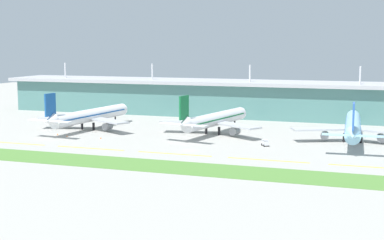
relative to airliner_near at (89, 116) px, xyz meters
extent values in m
plane|color=#A8A59E|center=(60.49, -34.03, -6.45)|extent=(600.00, 600.00, 0.00)
cube|color=slate|center=(60.49, 69.62, 2.32)|extent=(280.00, 28.00, 17.54)
cube|color=#B2B2B7|center=(60.49, 69.62, 11.99)|extent=(288.00, 34.00, 1.80)
cylinder|color=silver|center=(-51.51, 64.02, 17.39)|extent=(0.90, 0.90, 9.00)
cylinder|color=silver|center=(4.49, 64.02, 17.39)|extent=(0.90, 0.90, 9.00)
cylinder|color=silver|center=(60.49, 64.02, 17.39)|extent=(0.90, 0.90, 9.00)
cylinder|color=silver|center=(116.49, 64.02, 17.39)|extent=(0.90, 0.90, 9.00)
cylinder|color=white|center=(0.17, 1.52, 0.05)|extent=(11.74, 53.71, 5.80)
cone|color=white|center=(3.38, 30.04, 0.05)|extent=(5.92, 4.59, 5.51)
cone|color=white|center=(-3.15, -27.99, 1.25)|extent=(5.64, 7.14, 5.72)
cube|color=#19519E|center=(-3.04, -27.00, 7.70)|extent=(1.41, 6.44, 9.50)
cube|color=white|center=(-8.56, -26.88, 1.05)|extent=(10.30, 4.30, 0.36)
cube|color=white|center=(2.37, -28.11, 1.05)|extent=(10.30, 4.30, 0.36)
cube|color=#B7BABF|center=(-12.25, -1.53, -1.25)|extent=(24.94, 12.99, 0.70)
cylinder|color=gray|center=(-10.89, -0.24, -4.05)|extent=(3.68, 4.83, 3.20)
cube|color=#B7BABF|center=(11.60, -4.22, -1.25)|extent=(24.34, 17.41, 0.70)
cylinder|color=gray|center=(10.57, -2.65, -4.05)|extent=(3.68, 4.83, 3.20)
cylinder|color=black|center=(2.41, 21.42, -4.65)|extent=(0.70, 0.70, 3.60)
cylinder|color=black|center=(-3.34, -1.10, -4.65)|extent=(1.10, 1.10, 3.60)
cylinder|color=black|center=(3.02, -1.82, -4.65)|extent=(1.10, 1.10, 3.60)
cube|color=#19519E|center=(0.17, 1.52, 0.45)|extent=(11.18, 48.41, 0.60)
cylinder|color=silver|center=(58.63, 7.11, 0.05)|extent=(15.82, 49.82, 5.80)
cone|color=silver|center=(64.11, 33.38, 0.05)|extent=(6.21, 5.04, 5.51)
cone|color=silver|center=(52.94, -20.14, 1.25)|extent=(6.18, 7.49, 5.72)
cube|color=#146B38|center=(53.14, -19.16, 7.70)|extent=(1.99, 6.41, 9.50)
cube|color=silver|center=(47.66, -18.53, 1.05)|extent=(10.44, 5.18, 0.36)
cube|color=silver|center=(58.43, -20.78, 1.05)|extent=(10.44, 5.18, 0.36)
cube|color=#B7BABF|center=(45.97, 5.23, -1.25)|extent=(24.83, 10.95, 0.70)
cylinder|color=gray|center=(47.44, 6.40, -4.05)|extent=(4.05, 5.06, 3.20)
cube|color=#B7BABF|center=(69.47, 0.33, -1.25)|extent=(23.73, 19.00, 0.70)
cylinder|color=gray|center=(68.59, 1.98, -4.05)|extent=(4.05, 5.06, 3.20)
cylinder|color=black|center=(62.43, 25.35, -4.65)|extent=(0.70, 0.70, 3.60)
cylinder|color=black|center=(54.88, 4.83, -4.65)|extent=(1.10, 1.10, 3.60)
cylinder|color=black|center=(61.14, 3.52, -4.65)|extent=(1.10, 1.10, 3.60)
cube|color=#146B38|center=(58.63, 7.11, 0.45)|extent=(14.85, 44.96, 0.60)
cylinder|color=#9ED1EA|center=(116.52, 6.47, 0.05)|extent=(8.60, 60.31, 5.80)
cone|color=#9ED1EA|center=(115.02, 38.49, 0.05)|extent=(5.69, 4.25, 5.51)
cone|color=#9ED1EA|center=(118.07, -26.54, 1.25)|extent=(5.23, 6.85, 5.72)
cube|color=#2D5BB7|center=(118.02, -25.54, 7.70)|extent=(1.00, 6.43, 9.50)
cube|color=#9ED1EA|center=(112.55, -26.30, 1.05)|extent=(10.14, 3.66, 0.36)
cube|color=#9ED1EA|center=(123.54, -25.79, 1.05)|extent=(10.14, 3.66, 0.36)
cube|color=#B7BABF|center=(104.74, 1.49, -1.25)|extent=(24.65, 16.20, 0.70)
cylinder|color=gray|center=(105.87, 2.99, -4.05)|extent=(3.41, 4.64, 3.20)
cylinder|color=gray|center=(127.45, 4.00, -4.05)|extent=(3.41, 4.64, 3.20)
cylinder|color=black|center=(115.47, 28.99, -4.65)|extent=(0.70, 0.70, 3.60)
cylinder|color=black|center=(113.46, 3.33, -4.65)|extent=(1.10, 1.10, 3.60)
cylinder|color=black|center=(119.86, 3.63, -4.65)|extent=(1.10, 1.10, 3.60)
cube|color=#2D5BB7|center=(116.52, 6.47, 0.45)|extent=(8.36, 54.31, 0.60)
cube|color=yellow|center=(-10.51, -41.76, -6.43)|extent=(28.00, 0.70, 0.04)
cube|color=yellow|center=(23.49, -41.76, -6.43)|extent=(28.00, 0.70, 0.04)
cube|color=yellow|center=(57.49, -41.76, -6.43)|extent=(28.00, 0.70, 0.04)
cube|color=yellow|center=(91.49, -41.76, -6.43)|extent=(28.00, 0.70, 0.04)
cube|color=yellow|center=(125.49, -41.76, -6.43)|extent=(28.00, 0.70, 0.04)
cube|color=#518438|center=(60.49, -62.36, -6.40)|extent=(300.00, 18.00, 0.10)
cube|color=silver|center=(85.11, -15.64, -5.20)|extent=(3.39, 4.01, 1.60)
cube|color=silver|center=(85.11, -15.64, -4.05)|extent=(3.20, 3.70, 0.16)
cylinder|color=black|center=(86.45, -16.31, -6.00)|extent=(0.76, 0.95, 0.90)
cylinder|color=black|center=(85.06, -17.14, -6.00)|extent=(0.76, 0.95, 0.90)
cylinder|color=black|center=(85.17, -14.15, -6.00)|extent=(0.76, 0.95, 0.90)
cylinder|color=black|center=(83.77, -14.97, -6.00)|extent=(0.76, 0.95, 0.90)
cone|color=orange|center=(-5.31, -18.62, -6.10)|extent=(0.56, 0.56, 0.70)
cone|color=orange|center=(0.90, -21.14, -6.10)|extent=(0.56, 0.56, 0.70)
cone|color=orange|center=(17.03, -21.21, -6.10)|extent=(0.56, 0.56, 0.70)
camera|label=1|loc=(126.84, -225.26, 32.32)|focal=52.12mm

